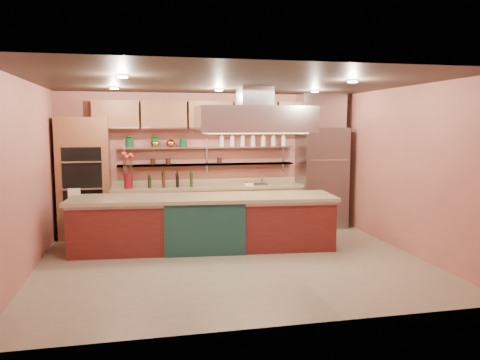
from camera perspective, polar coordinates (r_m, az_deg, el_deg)
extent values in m
cube|color=gray|center=(7.56, -0.93, -9.90)|extent=(6.00, 5.00, 0.02)
cube|color=black|center=(7.28, -0.98, 11.82)|extent=(6.00, 5.00, 0.02)
cube|color=#B06253|center=(9.74, -3.81, 2.27)|extent=(6.00, 0.04, 2.80)
cube|color=#B06253|center=(4.88, 4.75, -2.17)|extent=(6.00, 0.04, 2.80)
cube|color=#B06253|center=(7.33, -24.64, 0.21)|extent=(0.04, 5.00, 2.80)
cube|color=#B06253|center=(8.40, 19.57, 1.18)|extent=(0.04, 5.00, 2.80)
cube|color=brown|center=(9.40, -18.44, 0.25)|extent=(0.95, 0.64, 2.30)
cube|color=slate|center=(10.04, 9.90, 0.31)|extent=(0.95, 0.72, 2.10)
cube|color=tan|center=(9.56, -3.80, -3.47)|extent=(3.84, 0.64, 0.93)
cube|color=#AAACB1|center=(9.61, -3.99, 1.90)|extent=(3.60, 0.26, 0.03)
cube|color=#AAACB1|center=(9.59, -4.01, 3.99)|extent=(3.60, 0.26, 0.03)
cube|color=brown|center=(9.54, -3.69, 7.88)|extent=(4.60, 0.36, 0.55)
cube|color=#AAACB1|center=(8.18, 1.78, 7.39)|extent=(2.00, 1.00, 0.45)
cube|color=#FFE5A5|center=(7.47, -1.28, 11.45)|extent=(4.00, 2.80, 0.02)
cube|color=maroon|center=(8.19, -4.41, -5.20)|extent=(4.52, 1.38, 0.93)
cylinder|color=maroon|center=(9.33, -13.45, -0.08)|extent=(0.18, 0.18, 0.30)
cube|color=black|center=(9.34, -8.48, 0.05)|extent=(0.97, 0.40, 0.30)
cube|color=white|center=(9.58, 1.02, -0.32)|extent=(0.20, 0.17, 0.10)
cylinder|color=silver|center=(9.75, 2.68, 0.18)|extent=(0.04, 0.04, 0.23)
ellipsoid|color=#D16130|center=(9.51, -8.45, 4.45)|extent=(0.21, 0.21, 0.15)
cylinder|color=#0E441C|center=(9.53, -6.92, 4.54)|extent=(0.15, 0.15, 0.17)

